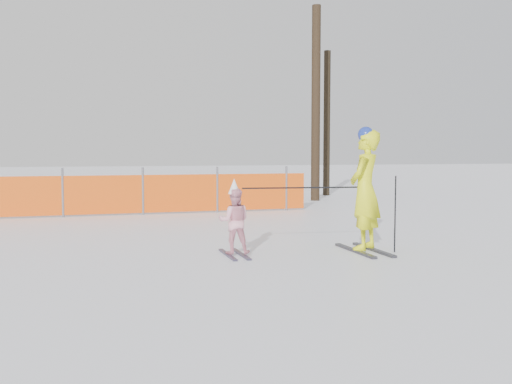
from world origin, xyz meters
TOP-DOWN VIEW (x-y plane):
  - ground at (0.00, 0.00)m, footprint 120.00×120.00m
  - adult at (1.76, 0.12)m, footprint 0.85×1.37m
  - child at (-0.39, 0.39)m, footprint 0.58×1.01m
  - ski_poles at (1.29, 0.12)m, footprint 2.50×0.48m
  - safety_fence at (-3.99, 6.82)m, footprint 14.55×0.06m
  - tree_trunks at (5.32, 10.43)m, footprint 1.59×2.34m

SIDE VIEW (x-z plane):
  - ground at x=0.00m, z-range 0.00..0.00m
  - safety_fence at x=-3.99m, z-range -0.07..1.18m
  - child at x=-0.39m, z-range -0.05..1.17m
  - ski_poles at x=1.29m, z-range 0.27..1.53m
  - adult at x=1.76m, z-range 0.00..2.07m
  - tree_trunks at x=5.32m, z-range -0.20..6.34m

